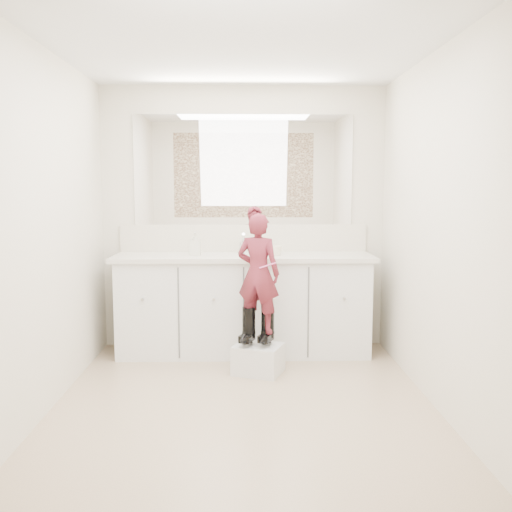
{
  "coord_description": "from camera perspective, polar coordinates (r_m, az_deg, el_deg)",
  "views": [
    {
      "loc": [
        0.01,
        -3.79,
        1.49
      ],
      "look_at": [
        0.1,
        0.67,
        0.95
      ],
      "focal_mm": 40.0,
      "sensor_mm": 36.0,
      "label": 1
    }
  ],
  "objects": [
    {
      "name": "toddler",
      "position": [
        4.5,
        0.23,
        -1.75
      ],
      "size": [
        0.41,
        0.34,
        0.95
      ],
      "primitive_type": "imported",
      "rotation": [
        0.0,
        0.0,
        2.77
      ],
      "color": "#A13148",
      "rests_on": "step_stool"
    },
    {
      "name": "wall_back",
      "position": [
        5.3,
        -1.26,
        3.82
      ],
      "size": [
        2.6,
        0.0,
        2.6
      ],
      "primitive_type": "plane",
      "rotation": [
        1.57,
        0.0,
        0.0
      ],
      "color": "beige",
      "rests_on": "floor"
    },
    {
      "name": "boot_left",
      "position": [
        4.59,
        -0.72,
        -7.0
      ],
      "size": [
        0.18,
        0.23,
        0.3
      ],
      "primitive_type": null,
      "rotation": [
        0.0,
        0.0,
        -0.37
      ],
      "color": "black",
      "rests_on": "step_stool"
    },
    {
      "name": "ceiling",
      "position": [
        3.9,
        -1.34,
        20.47
      ],
      "size": [
        3.0,
        3.0,
        0.0
      ],
      "primitive_type": "plane",
      "rotation": [
        3.14,
        0.0,
        0.0
      ],
      "color": "white",
      "rests_on": "wall_back"
    },
    {
      "name": "vanity_cabinet",
      "position": [
        5.12,
        -1.24,
        -5.04
      ],
      "size": [
        2.2,
        0.55,
        0.85
      ],
      "primitive_type": "cube",
      "color": "silver",
      "rests_on": "floor"
    },
    {
      "name": "wall_right",
      "position": [
        4.01,
        17.63,
        2.5
      ],
      "size": [
        0.0,
        3.0,
        3.0
      ],
      "primitive_type": "plane",
      "rotation": [
        1.57,
        0.0,
        -1.57
      ],
      "color": "beige",
      "rests_on": "floor"
    },
    {
      "name": "backsplash",
      "position": [
        5.29,
        -1.25,
        1.81
      ],
      "size": [
        2.28,
        0.03,
        0.25
      ],
      "primitive_type": "cube",
      "color": "beige",
      "rests_on": "countertop"
    },
    {
      "name": "countertop",
      "position": [
        5.04,
        -1.25,
        -0.11
      ],
      "size": [
        2.28,
        0.58,
        0.04
      ],
      "primitive_type": "cube",
      "color": "beige",
      "rests_on": "vanity_cabinet"
    },
    {
      "name": "floor",
      "position": [
        4.07,
        -1.24,
        -14.51
      ],
      "size": [
        3.0,
        3.0,
        0.0
      ],
      "primitive_type": "plane",
      "color": "#958061",
      "rests_on": "ground"
    },
    {
      "name": "soap_bottle",
      "position": [
        5.01,
        -6.12,
        1.22
      ],
      "size": [
        0.09,
        0.1,
        0.2
      ],
      "primitive_type": "imported",
      "rotation": [
        0.0,
        0.0,
        -0.04
      ],
      "color": "beige",
      "rests_on": "countertop"
    },
    {
      "name": "toothbrush",
      "position": [
        4.42,
        1.16,
        -0.95
      ],
      "size": [
        0.13,
        0.06,
        0.06
      ],
      "primitive_type": "cylinder",
      "rotation": [
        0.0,
        1.22,
        -0.37
      ],
      "color": "pink",
      "rests_on": "toddler"
    },
    {
      "name": "boot_right",
      "position": [
        4.59,
        1.17,
        -6.99
      ],
      "size": [
        0.18,
        0.23,
        0.3
      ],
      "primitive_type": null,
      "rotation": [
        0.0,
        0.0,
        -0.37
      ],
      "color": "black",
      "rests_on": "step_stool"
    },
    {
      "name": "dot_panel",
      "position": [
        2.3,
        -1.38,
        10.98
      ],
      "size": [
        2.0,
        0.01,
        1.2
      ],
      "primitive_type": "cube",
      "color": "#472819",
      "rests_on": "wall_front"
    },
    {
      "name": "wall_left",
      "position": [
        4.02,
        -20.18,
        2.4
      ],
      "size": [
        0.0,
        3.0,
        3.0
      ],
      "primitive_type": "plane",
      "rotation": [
        1.57,
        0.0,
        1.57
      ],
      "color": "beige",
      "rests_on": "floor"
    },
    {
      "name": "faucet",
      "position": [
        5.19,
        -1.25,
        0.88
      ],
      "size": [
        0.08,
        0.08,
        0.1
      ],
      "primitive_type": "cylinder",
      "color": "silver",
      "rests_on": "countertop"
    },
    {
      "name": "cup",
      "position": [
        5.01,
        2.14,
        0.56
      ],
      "size": [
        0.1,
        0.1,
        0.08
      ],
      "primitive_type": "imported",
      "rotation": [
        0.0,
        0.0,
        0.12
      ],
      "color": "#F1E3C1",
      "rests_on": "countertop"
    },
    {
      "name": "step_stool",
      "position": [
        4.64,
        0.23,
        -10.26
      ],
      "size": [
        0.45,
        0.41,
        0.23
      ],
      "primitive_type": "cube",
      "rotation": [
        0.0,
        0.0,
        -0.37
      ],
      "color": "silver",
      "rests_on": "floor"
    },
    {
      "name": "wall_front",
      "position": [
        2.31,
        -1.35,
        -0.22
      ],
      "size": [
        2.6,
        0.0,
        2.6
      ],
      "primitive_type": "plane",
      "rotation": [
        -1.57,
        0.0,
        0.0
      ],
      "color": "beige",
      "rests_on": "floor"
    },
    {
      "name": "mirror",
      "position": [
        5.28,
        -1.27,
        8.59
      ],
      "size": [
        2.0,
        0.02,
        1.0
      ],
      "primitive_type": "cube",
      "color": "white",
      "rests_on": "wall_back"
    }
  ]
}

